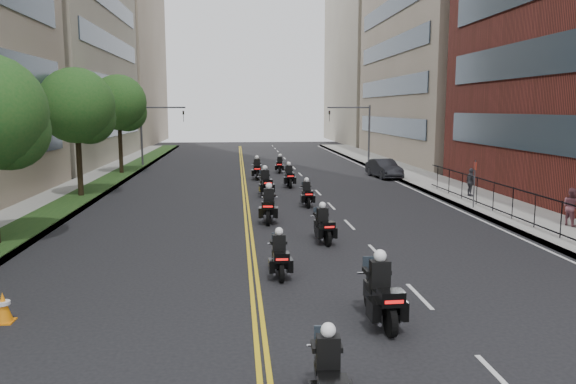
% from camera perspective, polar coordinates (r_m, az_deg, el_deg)
% --- Properties ---
extents(sidewalk_right, '(4.00, 90.00, 0.15)m').
position_cam_1_polar(sidewalk_right, '(38.02, 16.32, 0.23)').
color(sidewalk_right, gray).
rests_on(sidewalk_right, ground).
extents(sidewalk_left, '(4.00, 90.00, 0.15)m').
position_cam_1_polar(sidewalk_left, '(36.77, -21.06, -0.27)').
color(sidewalk_left, gray).
rests_on(sidewalk_left, ground).
extents(grass_strip, '(2.00, 90.00, 0.04)m').
position_cam_1_polar(grass_strip, '(36.55, -19.87, -0.10)').
color(grass_strip, '#143714').
rests_on(grass_strip, sidewalk_left).
extents(building_right_tan, '(15.11, 28.00, 30.00)m').
position_cam_1_polar(building_right_tan, '(63.28, 17.31, 16.93)').
color(building_right_tan, gray).
rests_on(building_right_tan, ground).
extents(building_right_far, '(15.00, 28.00, 26.00)m').
position_cam_1_polar(building_right_far, '(91.38, 9.89, 13.19)').
color(building_right_far, gray).
rests_on(building_right_far, ground).
extents(building_left_far, '(16.00, 28.00, 26.00)m').
position_cam_1_polar(building_left_far, '(90.57, -18.52, 12.93)').
color(building_left_far, gray).
rests_on(building_left_far, ground).
extents(iron_fence, '(0.05, 28.00, 1.50)m').
position_cam_1_polar(iron_fence, '(25.89, 24.86, -2.11)').
color(iron_fence, black).
rests_on(iron_fence, sidewalk_right).
extents(street_trees, '(4.40, 38.40, 7.98)m').
position_cam_1_polar(street_trees, '(30.00, -23.12, 7.48)').
color(street_trees, black).
rests_on(street_trees, ground).
extents(traffic_signal_right, '(4.09, 0.20, 5.60)m').
position_cam_1_polar(traffic_signal_right, '(53.26, 7.25, 6.69)').
color(traffic_signal_right, '#3F3F44').
rests_on(traffic_signal_right, ground).
extents(traffic_signal_left, '(4.09, 0.20, 5.60)m').
position_cam_1_polar(traffic_signal_left, '(52.56, -13.65, 6.50)').
color(traffic_signal_left, '#3F3F44').
rests_on(traffic_signal_left, ground).
extents(motorcycle_0, '(0.53, 2.16, 1.60)m').
position_cam_1_polar(motorcycle_0, '(10.38, 4.14, -18.32)').
color(motorcycle_0, black).
rests_on(motorcycle_0, ground).
extents(motorcycle_1, '(0.59, 2.53, 1.86)m').
position_cam_1_polar(motorcycle_1, '(14.27, 9.43, -10.32)').
color(motorcycle_1, black).
rests_on(motorcycle_1, ground).
extents(motorcycle_2, '(0.49, 2.12, 1.56)m').
position_cam_1_polar(motorcycle_2, '(17.97, -0.88, -6.64)').
color(motorcycle_2, black).
rests_on(motorcycle_2, ground).
extents(motorcycle_3, '(0.63, 2.20, 1.62)m').
position_cam_1_polar(motorcycle_3, '(22.45, 3.60, -3.53)').
color(motorcycle_3, black).
rests_on(motorcycle_3, ground).
extents(motorcycle_4, '(0.70, 2.52, 1.86)m').
position_cam_1_polar(motorcycle_4, '(26.36, -1.96, -1.51)').
color(motorcycle_4, black).
rests_on(motorcycle_4, ground).
extents(motorcycle_5, '(0.49, 2.13, 1.57)m').
position_cam_1_polar(motorcycle_5, '(30.71, 1.93, -0.30)').
color(motorcycle_5, black).
rests_on(motorcycle_5, ground).
extents(motorcycle_6, '(0.72, 2.56, 1.89)m').
position_cam_1_polar(motorcycle_6, '(34.20, -2.32, 0.81)').
color(motorcycle_6, black).
rests_on(motorcycle_6, ground).
extents(motorcycle_7, '(0.54, 2.33, 1.72)m').
position_cam_1_polar(motorcycle_7, '(38.18, 0.11, 1.52)').
color(motorcycle_7, black).
rests_on(motorcycle_7, ground).
extents(motorcycle_8, '(0.56, 2.43, 1.80)m').
position_cam_1_polar(motorcycle_8, '(42.46, -3.17, 2.26)').
color(motorcycle_8, black).
rests_on(motorcycle_8, ground).
extents(motorcycle_9, '(0.62, 2.10, 1.55)m').
position_cam_1_polar(motorcycle_9, '(46.72, -0.84, 2.72)').
color(motorcycle_9, black).
rests_on(motorcycle_9, ground).
extents(parked_sedan, '(2.04, 4.51, 1.44)m').
position_cam_1_polar(parked_sedan, '(43.98, 9.73, 2.37)').
color(parked_sedan, black).
rests_on(parked_sedan, ground).
extents(pedestrian_b, '(0.85, 0.97, 1.70)m').
position_cam_1_polar(pedestrian_b, '(27.86, 26.84, -1.34)').
color(pedestrian_b, '#834752').
rests_on(pedestrian_b, sidewalk_right).
extents(pedestrian_c, '(0.47, 1.00, 1.67)m').
position_cam_1_polar(pedestrian_c, '(34.90, 18.07, 0.95)').
color(pedestrian_c, '#3B3A42').
rests_on(pedestrian_c, sidewalk_right).
extents(traffic_cone, '(0.47, 0.47, 0.78)m').
position_cam_1_polar(traffic_cone, '(15.98, -26.95, -10.43)').
color(traffic_cone, orange).
rests_on(traffic_cone, ground).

